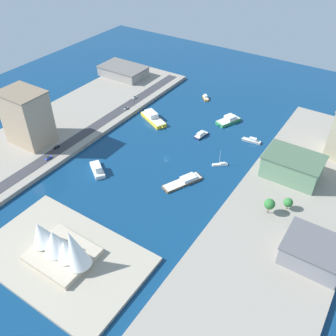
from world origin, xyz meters
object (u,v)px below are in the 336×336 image
at_px(apartment_midrise_tan, 27,117).
at_px(barge_flat_brown, 184,181).
at_px(ferry_green_doubledeck, 228,120).
at_px(sedan_silver, 126,108).
at_px(sailboat_small_white, 220,164).
at_px(water_taxi_orange, 206,98).
at_px(opera_landmark, 60,246).
at_px(warehouse_low_gray, 313,252).
at_px(suv_black, 57,147).
at_px(terminal_long_green, 292,166).
at_px(yacht_sleek_gray, 252,140).
at_px(traffic_light_waterfront, 134,102).
at_px(ferry_white_commuter, 97,169).
at_px(carpark_squat_concrete, 123,71).
at_px(hatchback_blue, 48,158).
at_px(ferry_yellow_fast, 153,118).
at_px(patrol_launch_navy, 201,135).
at_px(van_white, 135,97).

bearing_deg(apartment_midrise_tan, barge_flat_brown, -168.88).
height_order(ferry_green_doubledeck, sedan_silver, ferry_green_doubledeck).
distance_m(sailboat_small_white, ferry_green_doubledeck, 58.99).
height_order(water_taxi_orange, opera_landmark, opera_landmark).
bearing_deg(warehouse_low_gray, sedan_silver, -21.97).
bearing_deg(apartment_midrise_tan, suv_black, -172.96).
bearing_deg(terminal_long_green, apartment_midrise_tan, 20.34).
distance_m(barge_flat_brown, terminal_long_green, 69.86).
height_order(yacht_sleek_gray, sedan_silver, sedan_silver).
relative_size(suv_black, traffic_light_waterfront, 0.73).
relative_size(ferry_white_commuter, terminal_long_green, 0.53).
relative_size(barge_flat_brown, apartment_midrise_tan, 0.70).
height_order(barge_flat_brown, carpark_squat_concrete, carpark_squat_concrete).
bearing_deg(ferry_green_doubledeck, hatchback_blue, 55.48).
bearing_deg(ferry_white_commuter, ferry_yellow_fast, -84.53).
height_order(ferry_green_doubledeck, warehouse_low_gray, warehouse_low_gray).
bearing_deg(opera_landmark, traffic_light_waterfront, -65.75).
relative_size(sailboat_small_white, terminal_long_green, 0.34).
height_order(traffic_light_waterfront, opera_landmark, opera_landmark).
bearing_deg(carpark_squat_concrete, apartment_midrise_tan, 97.46).
xyz_separation_m(apartment_midrise_tan, opera_landmark, (-96.52, 63.30, -12.09)).
distance_m(warehouse_low_gray, hatchback_blue, 177.09).
bearing_deg(warehouse_low_gray, water_taxi_orange, -44.62).
distance_m(patrol_launch_navy, traffic_light_waterfront, 69.01).
bearing_deg(sedan_silver, barge_flat_brown, 149.70).
relative_size(water_taxi_orange, sailboat_small_white, 0.76).
bearing_deg(barge_flat_brown, ferry_green_doubledeck, -83.77).
xyz_separation_m(yacht_sleek_gray, ferry_green_doubledeck, (27.07, -16.35, 0.67)).
bearing_deg(patrol_launch_navy, water_taxi_orange, -64.66).
height_order(patrol_launch_navy, suv_black, suv_black).
height_order(patrol_launch_navy, warehouse_low_gray, warehouse_low_gray).
xyz_separation_m(ferry_white_commuter, barge_flat_brown, (-54.72, -22.04, -1.08)).
bearing_deg(ferry_yellow_fast, suv_black, 65.81).
bearing_deg(opera_landmark, ferry_white_commuter, -61.79).
distance_m(patrol_launch_navy, apartment_midrise_tan, 127.46).
xyz_separation_m(barge_flat_brown, apartment_midrise_tan, (116.80, 22.96, 21.35)).
relative_size(suv_black, van_white, 1.09).
bearing_deg(suv_black, patrol_launch_navy, -136.12).
height_order(water_taxi_orange, apartment_midrise_tan, apartment_midrise_tan).
bearing_deg(barge_flat_brown, hatchback_blue, 20.03).
bearing_deg(patrol_launch_navy, suv_black, 43.88).
relative_size(ferry_green_doubledeck, apartment_midrise_tan, 0.57).
xyz_separation_m(patrol_launch_navy, water_taxi_orange, (26.43, -55.82, -0.16)).
height_order(patrol_launch_navy, yacht_sleek_gray, patrol_launch_navy).
relative_size(sailboat_small_white, ferry_yellow_fast, 0.43).
xyz_separation_m(ferry_white_commuter, water_taxi_orange, (-10.76, -132.00, -1.08)).
xyz_separation_m(sailboat_small_white, terminal_long_green, (-44.54, -11.81, 9.74)).
xyz_separation_m(patrol_launch_navy, ferry_green_doubledeck, (-8.30, -30.38, 0.53)).
bearing_deg(yacht_sleek_gray, traffic_light_waterfront, 4.61).
bearing_deg(sailboat_small_white, suv_black, 24.99).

